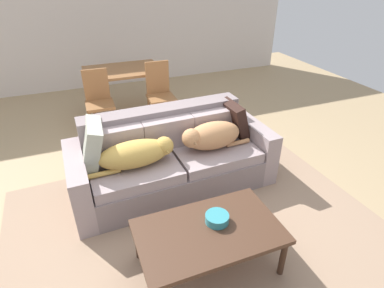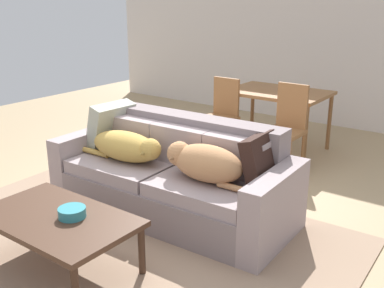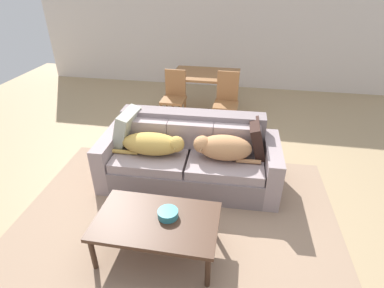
% 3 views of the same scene
% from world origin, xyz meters
% --- Properties ---
extents(ground_plane, '(10.00, 10.00, 0.00)m').
position_xyz_m(ground_plane, '(0.00, 0.00, 0.00)').
color(ground_plane, tan).
extents(back_partition, '(8.00, 0.12, 2.70)m').
position_xyz_m(back_partition, '(0.00, 4.00, 1.35)').
color(back_partition, silver).
rests_on(back_partition, ground).
extents(area_rug, '(3.62, 3.12, 0.01)m').
position_xyz_m(area_rug, '(0.16, -0.75, 0.01)').
color(area_rug, '#A18167').
rests_on(area_rug, ground).
extents(couch, '(2.23, 0.97, 0.85)m').
position_xyz_m(couch, '(0.15, 0.20, 0.33)').
color(couch, gray).
rests_on(couch, ground).
extents(dog_on_left_cushion, '(0.90, 0.34, 0.27)m').
position_xyz_m(dog_on_left_cushion, '(-0.25, 0.03, 0.59)').
color(dog_on_left_cushion, gold).
rests_on(dog_on_left_cushion, couch).
extents(dog_on_right_cushion, '(0.80, 0.35, 0.30)m').
position_xyz_m(dog_on_right_cushion, '(0.57, 0.06, 0.61)').
color(dog_on_right_cushion, tan).
rests_on(dog_on_right_cushion, couch).
extents(throw_pillow_by_left_arm, '(0.29, 0.48, 0.49)m').
position_xyz_m(throw_pillow_by_left_arm, '(-0.67, 0.23, 0.67)').
color(throw_pillow_by_left_arm, '#ACB19D').
rests_on(throw_pillow_by_left_arm, couch).
extents(throw_pillow_by_right_arm, '(0.24, 0.43, 0.43)m').
position_xyz_m(throw_pillow_by_right_arm, '(0.97, 0.28, 0.65)').
color(throw_pillow_by_right_arm, '#301C17').
rests_on(throw_pillow_by_right_arm, couch).
extents(coffee_table, '(1.15, 0.69, 0.42)m').
position_xyz_m(coffee_table, '(0.07, -1.02, 0.38)').
color(coffee_table, '#4A2F20').
rests_on(coffee_table, ground).
extents(bowl_on_coffee_table, '(0.19, 0.19, 0.07)m').
position_xyz_m(bowl_on_coffee_table, '(0.16, -0.96, 0.45)').
color(bowl_on_coffee_table, teal).
rests_on(bowl_on_coffee_table, coffee_table).
extents(dining_table, '(1.22, 0.85, 0.76)m').
position_xyz_m(dining_table, '(0.05, 2.41, 0.68)').
color(dining_table, '#936037').
rests_on(dining_table, ground).
extents(dining_chair_near_left, '(0.41, 0.41, 0.94)m').
position_xyz_m(dining_chair_near_left, '(-0.42, 1.85, 0.52)').
color(dining_chair_near_left, '#936037').
rests_on(dining_chair_near_left, ground).
extents(dining_chair_near_right, '(0.41, 0.41, 0.98)m').
position_xyz_m(dining_chair_near_right, '(0.49, 1.78, 0.54)').
color(dining_chair_near_right, '#936037').
rests_on(dining_chair_near_right, ground).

